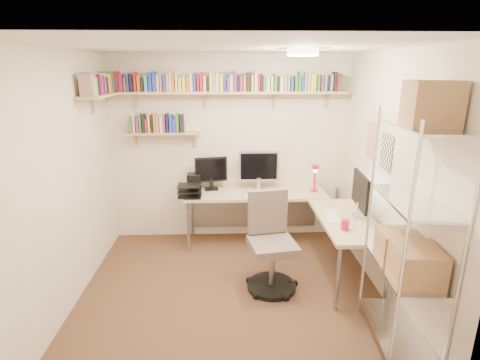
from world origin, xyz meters
The scene contains 6 objects.
ground centered at (0.00, 0.00, 0.00)m, with size 3.20×3.20×0.00m, color #402A1B.
room_shell centered at (0.00, 0.00, 1.55)m, with size 3.24×3.04×2.52m.
wall_shelves centered at (-0.43, 1.29, 2.02)m, with size 3.12×1.09×0.80m.
corner_desk centered at (0.49, 0.97, 0.72)m, with size 2.24×1.89×1.26m.
office_chair centered at (0.43, 0.13, 0.45)m, with size 0.57×0.57×1.07m.
wire_rack centered at (1.42, -0.86, 1.24)m, with size 0.50×0.91×2.24m.
Camera 1 is at (-0.04, -3.51, 2.32)m, focal length 28.00 mm.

